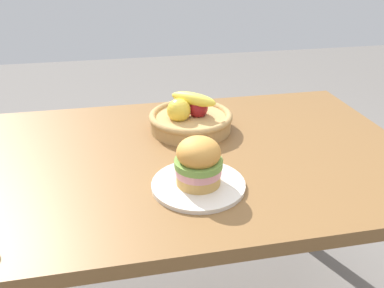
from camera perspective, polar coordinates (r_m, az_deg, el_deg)
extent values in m
cube|color=brown|center=(1.27, -0.23, -2.03)|extent=(1.40, 0.90, 0.04)
cylinder|color=brown|center=(1.81, -22.56, -8.56)|extent=(0.07, 0.07, 0.71)
cylinder|color=brown|center=(1.95, 15.86, -4.67)|extent=(0.07, 0.07, 0.71)
cylinder|color=silver|center=(1.09, 0.90, -5.78)|extent=(0.25, 0.25, 0.01)
cylinder|color=tan|center=(1.08, 0.91, -4.84)|extent=(0.12, 0.12, 0.03)
cylinder|color=pink|center=(1.06, 0.92, -3.65)|extent=(0.12, 0.12, 0.02)
cylinder|color=olive|center=(1.05, 0.93, -2.71)|extent=(0.13, 0.13, 0.02)
ellipsoid|color=gold|center=(1.04, 0.94, -1.20)|extent=(0.12, 0.12, 0.08)
cylinder|color=tan|center=(1.40, -0.18, 3.03)|extent=(0.28, 0.28, 0.05)
torus|color=tan|center=(1.39, -0.19, 3.97)|extent=(0.29, 0.29, 0.02)
sphere|color=maroon|center=(1.39, 0.86, 5.12)|extent=(0.07, 0.07, 0.07)
sphere|color=gold|center=(1.36, -1.89, 4.79)|extent=(0.08, 0.08, 0.08)
ellipsoid|color=yellow|center=(1.37, 0.19, 6.39)|extent=(0.17, 0.15, 0.06)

